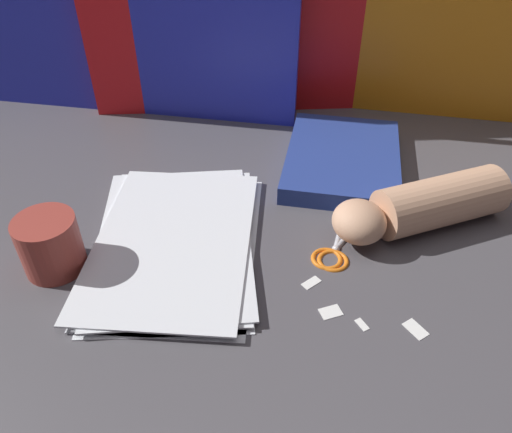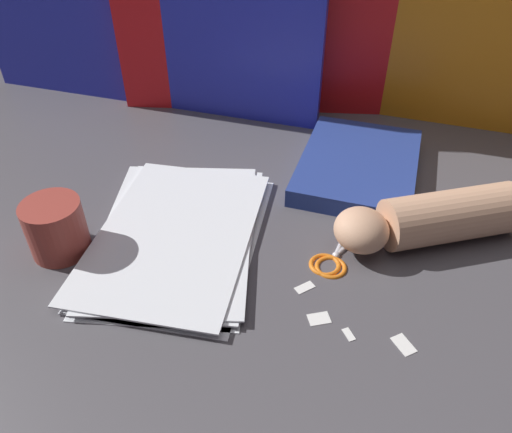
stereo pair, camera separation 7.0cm
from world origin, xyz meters
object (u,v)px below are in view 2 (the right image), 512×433
(scissors, at_px, (338,251))
(mug, at_px, (56,228))
(book_closed, at_px, (358,166))
(paper_stack, at_px, (178,234))
(hand_forearm, at_px, (430,219))

(scissors, xyz_separation_m, mug, (-0.42, -0.04, 0.04))
(book_closed, bearing_deg, scissors, -99.79)
(paper_stack, xyz_separation_m, book_closed, (0.29, 0.21, 0.01))
(scissors, bearing_deg, mug, -174.69)
(paper_stack, bearing_deg, hand_forearm, 6.02)
(paper_stack, relative_size, mug, 4.36)
(scissors, relative_size, hand_forearm, 0.58)
(paper_stack, distance_m, scissors, 0.25)
(paper_stack, bearing_deg, scissors, -1.85)
(book_closed, height_order, mug, mug)
(book_closed, relative_size, hand_forearm, 1.03)
(paper_stack, height_order, mug, mug)
(book_closed, bearing_deg, hand_forearm, -60.80)
(hand_forearm, xyz_separation_m, mug, (-0.55, -0.09, 0.00))
(hand_forearm, relative_size, mug, 3.47)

